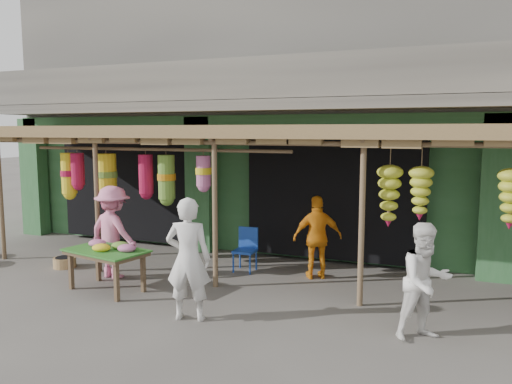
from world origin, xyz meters
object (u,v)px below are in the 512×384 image
at_px(blue_chair, 246,247).
at_px(person_shopper, 113,232).
at_px(person_front, 188,259).
at_px(person_vendor, 318,237).
at_px(flower_table, 108,252).
at_px(person_right, 425,282).

height_order(blue_chair, person_shopper, person_shopper).
distance_m(blue_chair, person_front, 2.69).
bearing_deg(person_vendor, blue_chair, -26.99).
bearing_deg(person_front, person_shopper, -43.88).
xyz_separation_m(flower_table, person_shopper, (-0.41, 0.68, 0.18)).
bearing_deg(person_right, flower_table, 141.00).
bearing_deg(person_vendor, person_shopper, -6.40).
bearing_deg(person_right, person_shopper, 134.07).
distance_m(blue_chair, person_right, 4.01).
height_order(person_front, person_right, person_front).
distance_m(person_front, person_right, 3.22).
relative_size(blue_chair, person_vendor, 0.55).
xyz_separation_m(flower_table, blue_chair, (1.68, 2.01, -0.20)).
distance_m(flower_table, person_front, 2.04).
distance_m(person_front, person_shopper, 2.67).
bearing_deg(flower_table, blue_chair, 61.35).
relative_size(blue_chair, person_right, 0.54).
height_order(person_front, person_vendor, person_front).
relative_size(person_vendor, person_shopper, 0.90).
bearing_deg(flower_table, person_right, 10.39).
height_order(flower_table, person_right, person_right).
height_order(flower_table, person_vendor, person_vendor).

